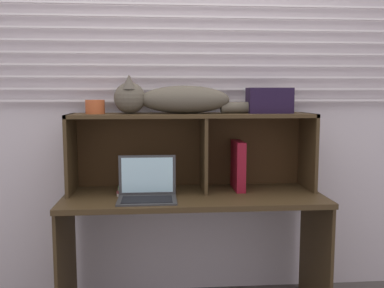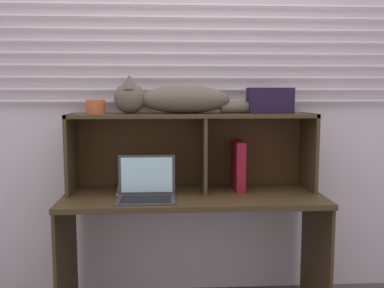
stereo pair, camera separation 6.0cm
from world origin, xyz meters
name	(u,v)px [view 1 (the left image)]	position (x,y,z in m)	size (l,w,h in m)	color
back_panel_with_blinds	(189,101)	(0.00, 0.55, 1.26)	(4.40, 0.08, 2.50)	beige
desk	(194,217)	(0.00, 0.22, 0.59)	(1.51, 0.57, 0.72)	#3D2D18
hutch_shelf_unit	(193,136)	(0.01, 0.38, 1.05)	(1.46, 0.32, 0.47)	#3D2D18
cat	(173,99)	(-0.11, 0.34, 1.27)	(0.98, 0.20, 0.23)	brown
laptop	(147,190)	(-0.27, 0.13, 0.77)	(0.32, 0.23, 0.24)	#363636
binder_upright	(238,165)	(0.28, 0.34, 0.87)	(0.05, 0.23, 0.30)	maroon
book_stack	(135,187)	(-0.35, 0.34, 0.74)	(0.20, 0.26, 0.05)	gray
small_basket	(95,107)	(-0.57, 0.34, 1.23)	(0.11, 0.11, 0.08)	#B55028
storage_box	(269,101)	(0.47, 0.34, 1.26)	(0.27, 0.15, 0.15)	black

